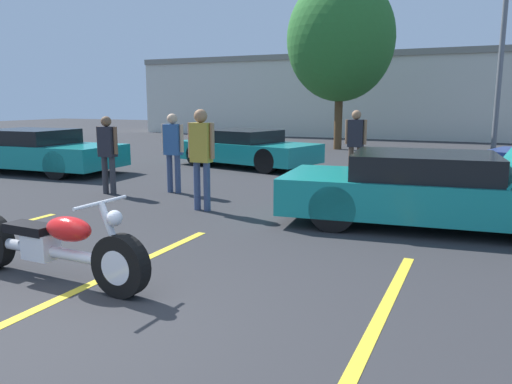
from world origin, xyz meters
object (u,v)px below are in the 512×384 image
at_px(tree_background, 341,39).
at_px(motorcycle, 51,246).
at_px(show_car_hood_open, 437,189).
at_px(light_pole, 507,17).
at_px(spectator_far_lot, 356,139).
at_px(parked_car_left_row, 35,151).
at_px(spectator_midground, 201,150).
at_px(spectator_near_motorcycle, 107,148).
at_px(parked_car_mid_row, 246,149).
at_px(spectator_by_show_car, 173,146).

height_order(tree_background, motorcycle, tree_background).
bearing_deg(show_car_hood_open, light_pole, 78.86).
bearing_deg(show_car_hood_open, spectator_far_lot, 113.23).
relative_size(parked_car_left_row, spectator_midground, 2.72).
xyz_separation_m(spectator_near_motorcycle, spectator_far_lot, (4.25, 3.85, 0.06)).
xyz_separation_m(motorcycle, spectator_midground, (-0.34, 3.74, 0.68)).
bearing_deg(parked_car_mid_row, spectator_near_motorcycle, -84.07).
bearing_deg(parked_car_left_row, spectator_near_motorcycle, -26.49).
xyz_separation_m(tree_background, spectator_midground, (0.89, -12.21, -3.23)).
xyz_separation_m(parked_car_left_row, spectator_by_show_car, (5.19, -1.07, 0.41)).
bearing_deg(spectator_far_lot, parked_car_left_row, -165.92).
bearing_deg(spectator_by_show_car, show_car_hood_open, -7.99).
height_order(light_pole, show_car_hood_open, light_pole).
relative_size(parked_car_left_row, spectator_by_show_car, 2.92).
distance_m(tree_background, spectator_by_show_car, 11.44).
height_order(tree_background, spectator_far_lot, tree_background).
bearing_deg(parked_car_left_row, spectator_midground, -22.38).
distance_m(spectator_by_show_car, spectator_far_lot, 4.43).
distance_m(motorcycle, show_car_hood_open, 5.54).
height_order(motorcycle, spectator_by_show_car, spectator_by_show_car).
height_order(parked_car_mid_row, spectator_midground, spectator_midground).
xyz_separation_m(parked_car_mid_row, spectator_far_lot, (3.56, -1.35, 0.48)).
height_order(motorcycle, spectator_midground, spectator_midground).
relative_size(tree_background, spectator_near_motorcycle, 4.16).
bearing_deg(spectator_by_show_car, spectator_near_motorcycle, -148.87).
height_order(motorcycle, parked_car_mid_row, parked_car_mid_row).
bearing_deg(light_pole, spectator_far_lot, -112.17).
xyz_separation_m(tree_background, show_car_hood_open, (4.76, -11.69, -3.71)).
height_order(light_pole, spectator_far_lot, light_pole).
xyz_separation_m(motorcycle, parked_car_left_row, (-6.97, 6.08, 0.18)).
height_order(spectator_near_motorcycle, spectator_midground, spectator_midground).
distance_m(spectator_near_motorcycle, spectator_midground, 2.65).
xyz_separation_m(spectator_by_show_car, spectator_midground, (1.44, -1.27, 0.08)).
bearing_deg(spectator_midground, motorcycle, -84.81).
distance_m(show_car_hood_open, spectator_far_lot, 4.50).
bearing_deg(tree_background, parked_car_left_row, -120.19).
bearing_deg(parked_car_left_row, spectator_by_show_car, -14.62).
height_order(spectator_near_motorcycle, spectator_by_show_car, spectator_by_show_car).
bearing_deg(light_pole, parked_car_left_row, -139.12).
height_order(parked_car_mid_row, spectator_far_lot, spectator_far_lot).
height_order(show_car_hood_open, parked_car_left_row, show_car_hood_open).
distance_m(parked_car_mid_row, spectator_midground, 6.10).
xyz_separation_m(tree_background, spectator_by_show_car, (-0.55, -10.94, -3.31)).
bearing_deg(spectator_by_show_car, parked_car_left_row, 168.31).
height_order(light_pole, spectator_midground, light_pole).
bearing_deg(spectator_midground, show_car_hood_open, 7.68).
bearing_deg(motorcycle, tree_background, 96.41).
bearing_deg(motorcycle, spectator_midground, 97.19).
xyz_separation_m(show_car_hood_open, spectator_by_show_car, (-5.31, 0.75, 0.41)).
relative_size(light_pole, spectator_far_lot, 5.11).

